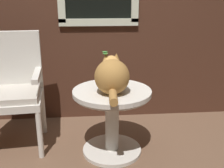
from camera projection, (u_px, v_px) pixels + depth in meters
ground_plane at (102, 155)px, 2.26m from camera, size 6.00×6.00×0.00m
wicker_side_table at (112, 110)px, 2.20m from camera, size 0.63×0.63×0.55m
wicker_chair at (10, 86)px, 2.30m from camera, size 0.56×0.52×0.98m
cat at (112, 75)px, 2.05m from camera, size 0.28×0.58×0.27m
pewter_vase_with_ivy at (107, 75)px, 2.23m from camera, size 0.13×0.13×0.28m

